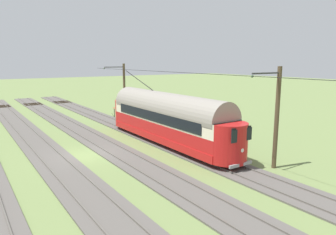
{
  "coord_description": "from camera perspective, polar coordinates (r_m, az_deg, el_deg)",
  "views": [
    {
      "loc": [
        7.25,
        21.72,
        6.88
      ],
      "look_at": [
        -6.97,
        0.56,
        2.22
      ],
      "focal_mm": 33.36,
      "sensor_mm": 36.0,
      "label": 1
    }
  ],
  "objects": [
    {
      "name": "track_third_siding",
      "position": [
        23.59,
        -20.39,
        -7.13
      ],
      "size": [
        2.8,
        80.0,
        0.18
      ],
      "color": "#56514C",
      "rests_on": "ground"
    },
    {
      "name": "catenary_pole_mid_near",
      "position": [
        20.82,
        19.15,
        0.22
      ],
      "size": [
        2.7,
        0.28,
        6.54
      ],
      "color": "#4C3D28",
      "rests_on": "ground"
    },
    {
      "name": "catenary_pole_foreground",
      "position": [
        37.96,
        -8.09,
        5.03
      ],
      "size": [
        2.7,
        0.28,
        6.54
      ],
      "color": "#4C3D28",
      "rests_on": "ground"
    },
    {
      "name": "switch_stand",
      "position": [
        38.49,
        -9.8,
        0.96
      ],
      "size": [
        0.5,
        0.3,
        1.24
      ],
      "color": "black",
      "rests_on": "ground"
    },
    {
      "name": "track_streetcar_siding",
      "position": [
        27.01,
        -1.31,
        -4.28
      ],
      "size": [
        2.8,
        80.0,
        0.18
      ],
      "color": "#56514C",
      "rests_on": "ground"
    },
    {
      "name": "track_adjacent_siding",
      "position": [
        24.95,
        -10.17,
        -5.69
      ],
      "size": [
        2.8,
        80.0,
        0.18
      ],
      "color": "#56514C",
      "rests_on": "ground"
    },
    {
      "name": "ground_plane",
      "position": [
        23.9,
        -14.88,
        -6.73
      ],
      "size": [
        220.0,
        220.0,
        0.0
      ],
      "primitive_type": "plane",
      "color": "olive"
    },
    {
      "name": "overhead_wire_run",
      "position": [
        19.18,
        13.62,
        7.44
      ],
      "size": [
        2.49,
        47.55,
        0.18
      ],
      "color": "black",
      "rests_on": "ground"
    },
    {
      "name": "vintage_streetcar",
      "position": [
        25.78,
        -0.22,
        0.03
      ],
      "size": [
        2.65,
        16.73,
        5.75
      ],
      "color": "red",
      "rests_on": "ground"
    }
  ]
}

